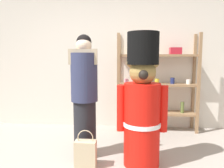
{
  "coord_description": "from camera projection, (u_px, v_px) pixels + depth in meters",
  "views": [
    {
      "loc": [
        0.39,
        -2.05,
        1.33
      ],
      "look_at": [
        0.17,
        0.71,
        1.0
      ],
      "focal_mm": 35.39,
      "sensor_mm": 36.0,
      "label": 1
    }
  ],
  "objects": [
    {
      "name": "shopping_bag",
      "position": [
        86.0,
        153.0,
        2.68
      ],
      "size": [
        0.26,
        0.14,
        0.47
      ],
      "color": "#C1AD89",
      "rests_on": "ground_plane"
    },
    {
      "name": "teddy_bear_guard",
      "position": [
        142.0,
        105.0,
        2.68
      ],
      "size": [
        0.62,
        0.46,
        1.63
      ],
      "color": "red",
      "rests_on": "ground_plane"
    },
    {
      "name": "person_shopper",
      "position": [
        84.0,
        95.0,
        2.93
      ],
      "size": [
        0.37,
        0.35,
        1.63
      ],
      "color": "black",
      "rests_on": "ground_plane"
    },
    {
      "name": "merchandise_shelf",
      "position": [
        157.0,
        82.0,
        4.0
      ],
      "size": [
        1.44,
        0.35,
        1.76
      ],
      "color": "#93704C",
      "rests_on": "ground_plane"
    },
    {
      "name": "back_wall",
      "position": [
        109.0,
        59.0,
        4.24
      ],
      "size": [
        6.4,
        0.12,
        2.6
      ],
      "primitive_type": "cube",
      "color": "silver",
      "rests_on": "ground_plane"
    }
  ]
}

